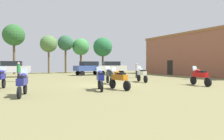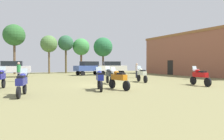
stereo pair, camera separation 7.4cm
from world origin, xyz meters
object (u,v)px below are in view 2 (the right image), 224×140
(tree_4, at_px, (103,47))
(tree_3, at_px, (66,43))
(car_3, at_px, (112,67))
(tree_7, at_px, (81,47))
(car_1, at_px, (12,68))
(motorcycle_6, at_px, (142,74))
(motorcycle_7, at_px, (1,78))
(motorcycle_3, at_px, (119,79))
(person_1, at_px, (19,70))
(motorcycle_4, at_px, (200,76))
(tree_6, at_px, (14,35))
(car_2, at_px, (89,67))
(tree_5, at_px, (49,44))
(motorcycle_2, at_px, (100,79))
(motorcycle_5, at_px, (109,75))
(motorcycle_1, at_px, (22,83))
(person_2, at_px, (137,69))
(brick_building, at_px, (201,54))

(tree_4, bearing_deg, tree_3, 174.44)
(car_3, relative_size, tree_7, 0.73)
(tree_4, bearing_deg, car_1, -155.91)
(motorcycle_6, xyz_separation_m, motorcycle_7, (-11.39, -0.25, 0.01))
(motorcycle_3, relative_size, person_1, 1.20)
(motorcycle_4, relative_size, tree_6, 0.29)
(motorcycle_3, relative_size, tree_4, 0.33)
(car_3, bearing_deg, car_2, 83.97)
(tree_5, bearing_deg, person_1, -109.78)
(motorcycle_2, xyz_separation_m, motorcycle_6, (5.73, 3.61, 0.00))
(motorcycle_5, relative_size, motorcycle_6, 0.97)
(motorcycle_2, xyz_separation_m, car_2, (5.48, 16.62, 0.44))
(motorcycle_7, bearing_deg, tree_4, 62.92)
(motorcycle_1, xyz_separation_m, person_2, (13.01, 8.92, 0.31))
(car_2, height_order, tree_3, tree_3)
(motorcycle_5, distance_m, car_3, 13.66)
(tree_4, bearing_deg, motorcycle_4, -96.54)
(tree_3, distance_m, tree_7, 2.86)
(brick_building, relative_size, motorcycle_5, 8.91)
(person_1, bearing_deg, tree_4, 91.00)
(tree_4, bearing_deg, car_3, -105.33)
(brick_building, height_order, tree_5, tree_5)
(motorcycle_2, relative_size, tree_6, 0.27)
(brick_building, height_order, person_2, brick_building)
(motorcycle_7, bearing_deg, car_1, 98.03)
(motorcycle_2, distance_m, person_1, 10.22)
(car_2, xyz_separation_m, tree_4, (5.33, 6.94, 3.59))
(motorcycle_3, xyz_separation_m, tree_3, (2.71, 24.44, 4.50))
(car_3, distance_m, person_1, 14.41)
(motorcycle_1, relative_size, tree_3, 0.32)
(brick_building, distance_m, car_3, 13.08)
(motorcycle_6, xyz_separation_m, tree_7, (1.03, 20.63, 3.94))
(motorcycle_3, xyz_separation_m, person_1, (-5.55, 9.48, 0.35))
(car_3, relative_size, tree_3, 0.69)
(motorcycle_5, height_order, tree_3, tree_3)
(motorcycle_3, xyz_separation_m, car_3, (7.38, 15.83, 0.45))
(car_2, bearing_deg, person_1, 117.53)
(tree_7, bearing_deg, car_1, -146.42)
(tree_3, height_order, tree_4, tree_3)
(motorcycle_5, relative_size, tree_4, 0.32)
(car_1, relative_size, tree_5, 0.70)
(motorcycle_2, bearing_deg, person_2, 62.61)
(motorcycle_3, relative_size, tree_6, 0.28)
(tree_4, bearing_deg, brick_building, -58.89)
(tree_7, bearing_deg, motorcycle_7, -120.75)
(car_1, distance_m, tree_7, 14.21)
(motorcycle_4, xyz_separation_m, tree_4, (2.80, 24.45, 4.02))
(motorcycle_1, xyz_separation_m, motorcycle_2, (4.59, 0.38, 0.02))
(tree_3, bearing_deg, car_2, -78.72)
(motorcycle_5, xyz_separation_m, person_1, (-6.66, 5.77, 0.35))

